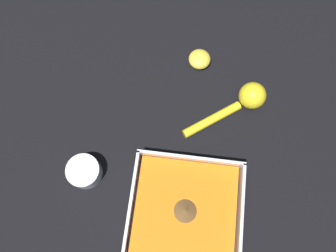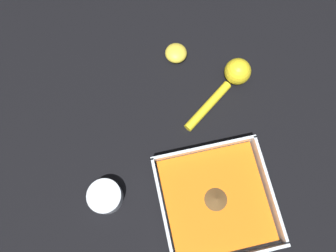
{
  "view_description": "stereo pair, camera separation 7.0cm",
  "coord_description": "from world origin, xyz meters",
  "px_view_note": "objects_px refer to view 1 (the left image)",
  "views": [
    {
      "loc": [
        0.0,
        0.04,
        0.7
      ],
      "look_at": [
        0.03,
        -0.17,
        0.03
      ],
      "focal_mm": 35.0,
      "sensor_mm": 36.0,
      "label": 1
    },
    {
      "loc": [
        0.07,
        0.03,
        0.7
      ],
      "look_at": [
        0.03,
        -0.17,
        0.03
      ],
      "focal_mm": 35.0,
      "sensor_mm": 36.0,
      "label": 2
    }
  ],
  "objects_px": {
    "spice_bowl": "(87,172)",
    "lemon_squeezer": "(246,101)",
    "square_dish": "(187,213)",
    "lemon_half": "(202,59)"
  },
  "relations": [
    {
      "from": "spice_bowl",
      "to": "lemon_half",
      "type": "bearing_deg",
      "value": -126.19
    },
    {
      "from": "lemon_squeezer",
      "to": "lemon_half",
      "type": "distance_m",
      "value": 0.14
    },
    {
      "from": "square_dish",
      "to": "lemon_half",
      "type": "relative_size",
      "value": 4.31
    },
    {
      "from": "square_dish",
      "to": "lemon_squeezer",
      "type": "relative_size",
      "value": 1.27
    },
    {
      "from": "spice_bowl",
      "to": "lemon_squeezer",
      "type": "distance_m",
      "value": 0.38
    },
    {
      "from": "square_dish",
      "to": "lemon_half",
      "type": "xyz_separation_m",
      "value": [
        0.0,
        -0.35,
        -0.0
      ]
    },
    {
      "from": "square_dish",
      "to": "lemon_squeezer",
      "type": "xyz_separation_m",
      "value": [
        -0.1,
        -0.25,
        0.01
      ]
    },
    {
      "from": "lemon_squeezer",
      "to": "lemon_half",
      "type": "height_order",
      "value": "lemon_squeezer"
    },
    {
      "from": "spice_bowl",
      "to": "lemon_half",
      "type": "height_order",
      "value": "spice_bowl"
    },
    {
      "from": "lemon_squeezer",
      "to": "lemon_half",
      "type": "bearing_deg",
      "value": 102.29
    }
  ]
}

